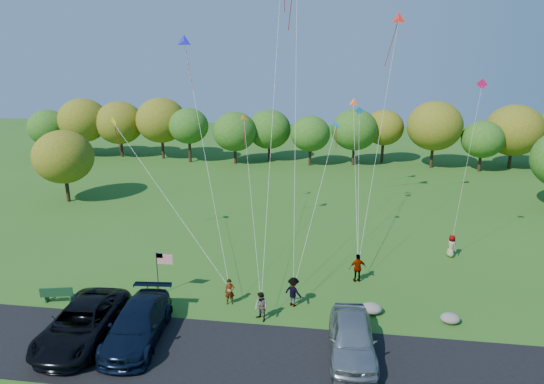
{
  "coord_description": "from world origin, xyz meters",
  "views": [
    {
      "loc": [
        3.88,
        -23.58,
        14.33
      ],
      "look_at": [
        -0.33,
        6.0,
        5.41
      ],
      "focal_mm": 32.0,
      "sensor_mm": 36.0,
      "label": 1
    }
  ],
  "objects": [
    {
      "name": "ground",
      "position": [
        0.0,
        0.0,
        0.0
      ],
      "size": [
        140.0,
        140.0,
        0.0
      ],
      "primitive_type": "plane",
      "color": "#2C5B1A",
      "rests_on": "ground"
    },
    {
      "name": "asphalt_lane",
      "position": [
        0.0,
        -4.0,
        0.03
      ],
      "size": [
        44.0,
        6.0,
        0.06
      ],
      "primitive_type": "cube",
      "color": "black",
      "rests_on": "ground"
    },
    {
      "name": "treeline",
      "position": [
        -0.5,
        36.09,
        4.92
      ],
      "size": [
        75.77,
        27.62,
        8.64
      ],
      "color": "#3B2715",
      "rests_on": "ground"
    },
    {
      "name": "minivan_dark",
      "position": [
        -8.67,
        -3.62,
        0.97
      ],
      "size": [
        3.37,
        6.71,
        1.82
      ],
      "primitive_type": "imported",
      "rotation": [
        0.0,
        0.0,
        0.05
      ],
      "color": "black",
      "rests_on": "asphalt_lane"
    },
    {
      "name": "minivan_navy",
      "position": [
        -5.87,
        -3.28,
        0.95
      ],
      "size": [
        3.02,
        6.31,
        1.77
      ],
      "primitive_type": "imported",
      "rotation": [
        0.0,
        0.0,
        0.09
      ],
      "color": "black",
      "rests_on": "asphalt_lane"
    },
    {
      "name": "minivan_silver",
      "position": [
        4.84,
        -3.02,
        0.99
      ],
      "size": [
        2.46,
        5.55,
        1.86
      ],
      "primitive_type": "imported",
      "rotation": [
        0.0,
        0.0,
        0.05
      ],
      "color": "#94989E",
      "rests_on": "asphalt_lane"
    },
    {
      "name": "flyer_a",
      "position": [
        -2.1,
        1.01,
        0.78
      ],
      "size": [
        0.65,
        0.52,
        1.55
      ],
      "primitive_type": "imported",
      "rotation": [
        0.0,
        0.0,
        0.29
      ],
      "color": "#4C4C59",
      "rests_on": "ground"
    },
    {
      "name": "flyer_b",
      "position": [
        -0.0,
        -0.51,
        0.83
      ],
      "size": [
        1.03,
        1.0,
        1.67
      ],
      "primitive_type": "imported",
      "rotation": [
        0.0,
        0.0,
        -0.7
      ],
      "color": "#4C4C59",
      "rests_on": "ground"
    },
    {
      "name": "flyer_c",
      "position": [
        1.57,
        1.34,
        0.88
      ],
      "size": [
        1.31,
        1.11,
        1.76
      ],
      "primitive_type": "imported",
      "rotation": [
        0.0,
        0.0,
        2.65
      ],
      "color": "#4C4C59",
      "rests_on": "ground"
    },
    {
      "name": "flyer_d",
      "position": [
        5.32,
        4.94,
        0.93
      ],
      "size": [
        1.17,
        0.69,
        1.86
      ],
      "primitive_type": "imported",
      "rotation": [
        0.0,
        0.0,
        3.38
      ],
      "color": "#4C4C59",
      "rests_on": "ground"
    },
    {
      "name": "flyer_e",
      "position": [
        12.01,
        9.74,
        0.82
      ],
      "size": [
        0.85,
        0.95,
        1.63
      ],
      "primitive_type": "imported",
      "rotation": [
        0.0,
        0.0,
        2.1
      ],
      "color": "#4C4C59",
      "rests_on": "ground"
    },
    {
      "name": "park_bench",
      "position": [
        -12.06,
        -0.33,
        0.55
      ],
      "size": [
        1.83,
        0.7,
        1.02
      ],
      "rotation": [
        0.0,
        0.0,
        0.23
      ],
      "color": "#174020",
      "rests_on": "ground"
    },
    {
      "name": "trash_barrel",
      "position": [
        -10.23,
        -0.7,
        0.49
      ],
      "size": [
        0.66,
        0.66,
        0.98
      ],
      "primitive_type": "cylinder",
      "color": "#0B45AB",
      "rests_on": "ground"
    },
    {
      "name": "flag_assembly",
      "position": [
        -6.3,
        1.5,
        2.08
      ],
      "size": [
        1.01,
        0.66,
        2.75
      ],
      "color": "black",
      "rests_on": "ground"
    },
    {
      "name": "boulder_near",
      "position": [
        5.99,
        1.1,
        0.3
      ],
      "size": [
        1.22,
        0.96,
        0.61
      ],
      "primitive_type": "ellipsoid",
      "color": "gray",
      "rests_on": "ground"
    },
    {
      "name": "boulder_far",
      "position": [
        10.18,
        0.7,
        0.28
      ],
      "size": [
        1.06,
        0.88,
        0.55
      ],
      "primitive_type": "ellipsoid",
      "color": "gray",
      "rests_on": "ground"
    },
    {
      "name": "kites_aloft",
      "position": [
        0.97,
        13.32,
        16.33
      ],
      "size": [
        24.74,
        10.36,
        13.78
      ],
      "color": "red",
      "rests_on": "ground"
    }
  ]
}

